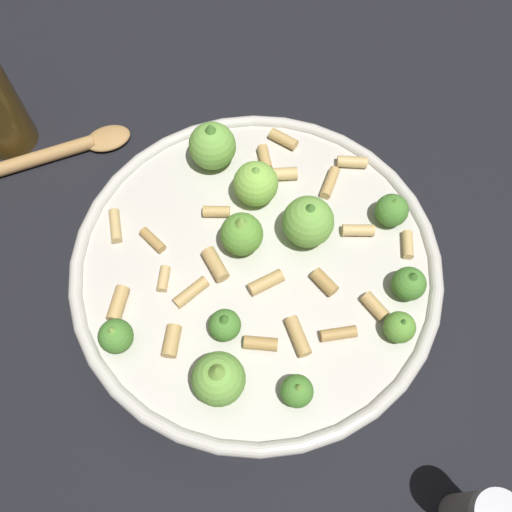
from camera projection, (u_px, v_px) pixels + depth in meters
The scene contains 3 objects.
ground_plane at pixel (256, 287), 0.53m from camera, with size 2.40×2.40×0.00m, color black.
cooking_pan at pixel (257, 270), 0.50m from camera, with size 0.34×0.34×0.11m.
wooden_spoon at pixel (32, 160), 0.59m from camera, with size 0.21×0.19×0.02m.
Camera 1 is at (-0.08, 0.20, 0.49)m, focal length 36.86 mm.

